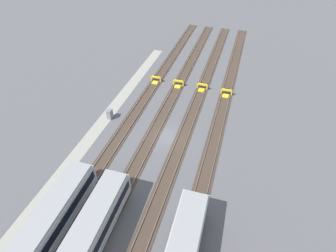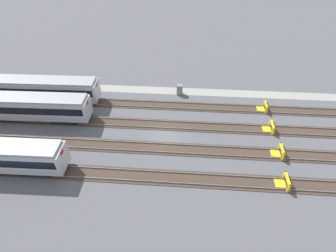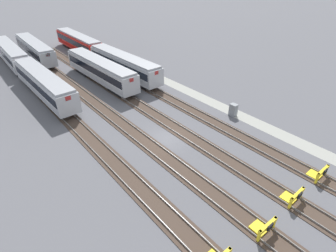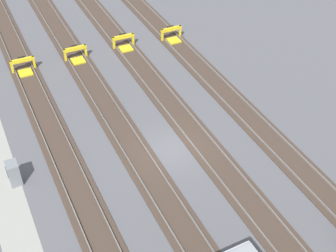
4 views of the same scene
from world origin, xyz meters
name	(u,v)px [view 3 (image 3 of 4)]	position (x,y,z in m)	size (l,w,h in m)	color
ground_plane	(166,138)	(0.00, 0.00, 0.00)	(400.00, 400.00, 0.00)	#5B5B60
service_walkway	(227,109)	(0.00, -10.64, 0.00)	(54.00, 2.00, 0.01)	#9E9E93
rail_track_nearest	(207,119)	(0.00, -6.65, 0.04)	(90.00, 2.23, 0.21)	#47382D
rail_track_near_inner	(181,131)	(0.00, -2.22, 0.04)	(90.00, 2.24, 0.21)	#47382D
rail_track_middle	(150,145)	(0.00, 2.22, 0.04)	(90.00, 2.24, 0.21)	#47382D
rail_track_far_inner	(114,163)	(0.00, 6.65, 0.04)	(90.00, 2.23, 0.21)	#47382D
subway_car_front_row_leftmost	(44,84)	(19.45, 6.60, 2.04)	(18.05, 3.15, 3.70)	#B7BABF
subway_car_front_row_left_inner	(78,42)	(38.17, -6.70, 2.04)	(18.03, 3.05, 3.70)	red
subway_car_front_row_centre	(100,70)	(19.45, -2.28, 2.04)	(18.06, 3.22, 3.70)	#B7BABF
subway_car_front_row_right_inner	(124,64)	(19.45, -6.63, 2.04)	(18.06, 3.21, 3.70)	#B7BABF
subway_car_front_row_rightmost	(35,49)	(38.55, 2.22, 2.04)	(18.06, 3.25, 3.70)	#B7BABF
subway_car_back_row_leftmost	(11,54)	(38.44, 6.64, 2.04)	(18.05, 3.15, 3.70)	#B7BABF
bumper_stop_nearest_track	(319,173)	(-13.74, -6.65, 0.51)	(1.35, 2.00, 1.22)	yellow
bumper_stop_near_inner_track	(293,197)	(-13.68, -2.22, 0.51)	(1.35, 2.00, 1.22)	yellow
bumper_stop_middle_track	(264,227)	(-13.81, 2.21, 0.51)	(1.37, 2.01, 1.22)	yellow
electrical_cabinet	(233,110)	(-1.47, -9.89, 0.80)	(0.90, 0.73, 1.60)	gray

